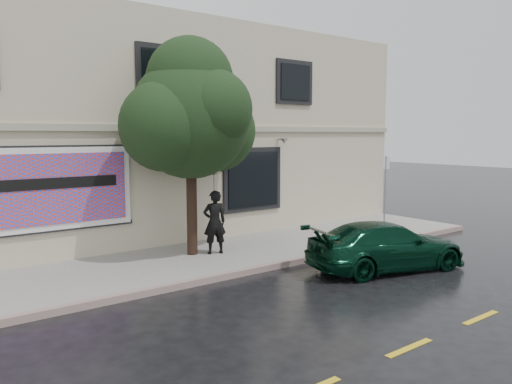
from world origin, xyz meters
TOP-DOWN VIEW (x-y plane):
  - ground at (0.00, 0.00)m, footprint 90.00×90.00m
  - sidewalk at (0.00, 3.25)m, footprint 20.00×3.50m
  - curb at (0.00, 1.50)m, footprint 20.00×0.18m
  - road_marking at (0.00, -3.50)m, footprint 19.00×0.12m
  - building at (0.00, 9.00)m, footprint 20.00×8.12m
  - billboard at (-3.20, 4.92)m, footprint 4.30×0.16m
  - car at (3.53, -0.25)m, footprint 4.52×2.88m
  - pedestrian at (0.65, 3.30)m, footprint 0.73×0.58m
  - umbrella at (0.65, 3.30)m, footprint 1.16×1.16m
  - street_tree at (0.12, 3.61)m, footprint 3.23×3.23m
  - sign_pole at (7.49, 2.94)m, footprint 0.30×0.11m

SIDE VIEW (x-z plane):
  - ground at x=0.00m, z-range 0.00..0.00m
  - road_marking at x=0.00m, z-range 0.00..0.01m
  - sidewalk at x=0.00m, z-range 0.00..0.15m
  - curb at x=0.00m, z-range -0.01..0.15m
  - car at x=3.53m, z-range 0.00..1.22m
  - pedestrian at x=0.65m, z-range 0.15..1.91m
  - sign_pole at x=7.49m, z-range 0.41..2.92m
  - billboard at x=-3.20m, z-range 0.95..3.15m
  - umbrella at x=0.65m, z-range 1.91..2.60m
  - building at x=0.00m, z-range 0.00..7.00m
  - street_tree at x=0.12m, z-range 1.18..6.49m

